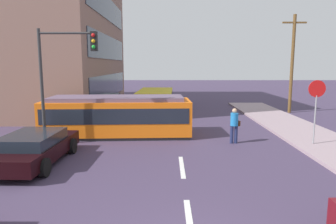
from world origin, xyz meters
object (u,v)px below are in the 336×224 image
(pedestrian_crossing, at_px, (234,124))
(stop_sign, at_px, (316,99))
(parked_sedan_mid, at_px, (34,148))
(parked_sedan_furthest, at_px, (109,101))
(traffic_light_mast, at_px, (62,66))
(utility_pole_mid, at_px, (292,62))
(streetcar_tram, at_px, (117,115))
(city_bus, at_px, (155,100))
(parked_sedan_far, at_px, (99,112))

(pedestrian_crossing, bearing_deg, stop_sign, -10.16)
(parked_sedan_mid, height_order, parked_sedan_furthest, same)
(parked_sedan_furthest, bearing_deg, stop_sign, -47.38)
(traffic_light_mast, bearing_deg, utility_pole_mid, 35.08)
(stop_sign, height_order, utility_pole_mid, utility_pole_mid)
(traffic_light_mast, bearing_deg, streetcar_tram, 45.86)
(parked_sedan_mid, distance_m, utility_pole_mid, 19.37)
(streetcar_tram, xyz_separation_m, stop_sign, (9.23, -2.21, 1.12))
(streetcar_tram, xyz_separation_m, parked_sedan_mid, (-2.37, -4.65, -0.45))
(streetcar_tram, distance_m, pedestrian_crossing, 5.97)
(city_bus, relative_size, stop_sign, 2.09)
(city_bus, distance_m, traffic_light_mast, 10.59)
(stop_sign, relative_size, traffic_light_mast, 0.55)
(city_bus, xyz_separation_m, parked_sedan_furthest, (-4.13, 3.00, -0.40))
(parked_sedan_mid, distance_m, traffic_light_mast, 3.99)
(parked_sedan_mid, bearing_deg, traffic_light_mast, 82.12)
(streetcar_tram, height_order, city_bus, streetcar_tram)
(city_bus, bearing_deg, stop_sign, -52.09)
(parked_sedan_mid, relative_size, parked_sedan_furthest, 1.04)
(streetcar_tram, distance_m, traffic_light_mast, 3.88)
(parked_sedan_furthest, height_order, utility_pole_mid, utility_pole_mid)
(parked_sedan_mid, bearing_deg, city_bus, 71.60)
(streetcar_tram, bearing_deg, city_bus, 77.45)
(parked_sedan_furthest, bearing_deg, city_bus, -35.98)
(stop_sign, bearing_deg, parked_sedan_mid, -168.13)
(city_bus, relative_size, traffic_light_mast, 1.15)
(traffic_light_mast, bearing_deg, parked_sedan_mid, -97.88)
(utility_pole_mid, bearing_deg, stop_sign, -105.85)
(city_bus, relative_size, pedestrian_crossing, 3.61)
(pedestrian_crossing, height_order, parked_sedan_far, pedestrian_crossing)
(parked_sedan_far, xyz_separation_m, utility_pole_mid, (13.93, 3.86, 3.26))
(parked_sedan_furthest, xyz_separation_m, traffic_light_mast, (0.44, -12.58, 3.03))
(city_bus, height_order, utility_pole_mid, utility_pole_mid)
(streetcar_tram, distance_m, parked_sedan_mid, 5.24)
(streetcar_tram, distance_m, parked_sedan_furthest, 10.79)
(city_bus, height_order, stop_sign, stop_sign)
(traffic_light_mast, bearing_deg, pedestrian_crossing, 3.62)
(parked_sedan_furthest, distance_m, traffic_light_mast, 12.94)
(parked_sedan_furthest, xyz_separation_m, utility_pole_mid, (14.54, -2.68, 3.26))
(parked_sedan_far, height_order, parked_sedan_furthest, same)
(utility_pole_mid, bearing_deg, pedestrian_crossing, -123.91)
(pedestrian_crossing, bearing_deg, city_bus, 114.21)
(parked_sedan_far, xyz_separation_m, traffic_light_mast, (-0.17, -6.04, 3.03))
(pedestrian_crossing, bearing_deg, parked_sedan_furthest, 124.21)
(stop_sign, xyz_separation_m, utility_pole_mid, (2.85, 10.03, 1.69))
(pedestrian_crossing, xyz_separation_m, traffic_light_mast, (-7.77, -0.49, 2.71))
(streetcar_tram, xyz_separation_m, traffic_light_mast, (-2.02, -2.08, 2.58))
(streetcar_tram, height_order, parked_sedan_far, streetcar_tram)
(streetcar_tram, relative_size, city_bus, 1.27)
(pedestrian_crossing, bearing_deg, parked_sedan_mid, -159.36)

